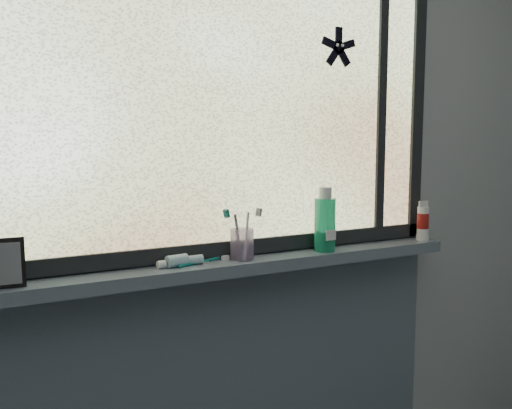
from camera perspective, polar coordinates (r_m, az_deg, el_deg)
The scene contains 14 objects.
wall_back at distance 1.88m, azimuth -2.51°, elevation 1.81°, with size 3.00×0.01×2.50m, color #9EA3A8.
windowsill at distance 1.85m, azimuth -1.46°, elevation -6.10°, with size 1.62×0.14×0.04m, color #515D6C.
sill_apron at distance 2.08m, azimuth -2.18°, elevation -19.62°, with size 1.62×0.02×0.98m, color #515D6C.
window_pane at distance 1.86m, azimuth -2.24°, elevation 10.40°, with size 1.50×0.01×1.00m, color silver.
frame_bottom at distance 1.88m, azimuth -2.12°, elevation -4.32°, with size 1.60×0.03×0.05m, color black.
frame_right at distance 2.30m, azimuth 15.71°, elevation 9.48°, with size 0.05×0.03×1.10m, color black.
frame_mullion at distance 2.18m, azimuth 12.34°, elevation 9.73°, with size 0.04×0.03×1.00m, color black.
starfish_sticker at distance 2.07m, azimuth 8.26°, elevation 15.26°, with size 0.15×0.02×0.15m, color black, non-canonical shape.
vanity_mirror at distance 1.64m, azimuth -23.92°, elevation -5.39°, with size 0.10×0.05×0.13m, color black.
toothpaste_tube at distance 1.77m, azimuth -7.25°, elevation -5.52°, with size 0.21×0.04×0.04m, color white, non-canonical shape.
toothbrush_cup at distance 1.84m, azimuth -1.42°, elevation -3.99°, with size 0.08×0.08×0.10m, color #CBACE4.
toothbrush_lying at distance 1.79m, azimuth -5.69°, elevation -5.68°, with size 0.21×0.02×0.01m, color #0C6C66, non-canonical shape.
mouthwash_bottle at distance 1.98m, azimuth 6.90°, elevation -1.47°, with size 0.07×0.07×0.18m, color #21AF7C.
cream_tube at distance 2.26m, azimuth 16.35°, elevation -1.41°, with size 0.04×0.04×0.11m, color silver.
Camera 1 is at (-0.81, -0.38, 1.42)m, focal length 40.00 mm.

